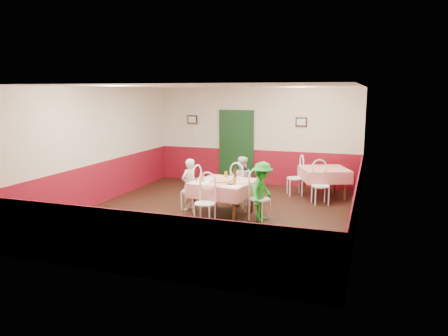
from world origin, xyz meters
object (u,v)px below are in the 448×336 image
(chair_left, at_px, (191,191))
(chair_second_b, at_px, (321,186))
(chair_near, at_px, (205,204))
(chair_second_a, at_px, (295,178))
(diner_left, at_px, (189,184))
(glass_c, at_px, (226,174))
(diner_far, at_px, (241,181))
(main_table, at_px, (224,198))
(wallet, at_px, (230,184))
(beer_bottle, at_px, (235,173))
(glass_b, at_px, (234,181))
(glass_a, at_px, (202,179))
(diner_right, at_px, (262,191))
(second_table, at_px, (324,183))
(chair_far, at_px, (240,187))
(pizza, at_px, (222,181))
(chair_right, at_px, (260,199))

(chair_left, xyz_separation_m, chair_second_b, (2.74, 1.49, 0.00))
(chair_near, height_order, chair_second_a, same)
(chair_left, xyz_separation_m, diner_left, (-0.05, 0.01, 0.14))
(glass_c, relative_size, diner_far, 0.11)
(main_table, height_order, wallet, wallet)
(chair_near, bearing_deg, diner_left, 128.49)
(main_table, xyz_separation_m, beer_bottle, (0.13, 0.39, 0.50))
(chair_second_a, relative_size, diner_far, 0.76)
(glass_b, bearing_deg, chair_second_a, 72.69)
(main_table, xyz_separation_m, glass_a, (-0.42, -0.21, 0.45))
(diner_far, relative_size, diner_right, 0.95)
(beer_bottle, bearing_deg, second_table, 48.23)
(chair_second_b, distance_m, glass_a, 2.98)
(main_table, bearing_deg, chair_second_a, 64.06)
(second_table, bearing_deg, chair_second_b, -90.00)
(chair_far, xyz_separation_m, wallet, (0.12, -1.16, 0.32))
(diner_far, bearing_deg, diner_left, 31.16)
(main_table, bearing_deg, second_table, 51.23)
(chair_second_a, relative_size, wallet, 8.18)
(chair_near, relative_size, beer_bottle, 3.78)
(glass_b, bearing_deg, glass_a, 174.61)
(chair_far, height_order, diner_far, diner_far)
(second_table, bearing_deg, chair_second_a, 180.00)
(chair_near, relative_size, diner_left, 0.76)
(glass_c, relative_size, wallet, 1.18)
(chair_near, height_order, diner_far, diner_far)
(main_table, relative_size, pizza, 2.96)
(chair_second_b, bearing_deg, main_table, -162.46)
(chair_left, bearing_deg, glass_b, 79.96)
(glass_b, relative_size, wallet, 1.34)
(main_table, relative_size, chair_second_a, 1.36)
(chair_far, distance_m, glass_a, 1.24)
(second_table, xyz_separation_m, glass_b, (-1.58, -2.65, 0.46))
(glass_a, distance_m, beer_bottle, 0.82)
(chair_far, distance_m, chair_second_a, 1.84)
(chair_left, height_order, wallet, chair_left)
(glass_a, relative_size, glass_c, 0.99)
(chair_far, xyz_separation_m, diner_far, (0.01, 0.05, 0.14))
(chair_far, distance_m, pizza, 0.96)
(diner_far, bearing_deg, chair_far, 76.16)
(second_table, height_order, chair_second_b, chair_second_b)
(chair_left, xyz_separation_m, chair_second_a, (1.99, 2.24, 0.00))
(main_table, distance_m, chair_left, 0.85)
(glass_a, bearing_deg, chair_far, 62.64)
(glass_c, bearing_deg, glass_a, -115.72)
(chair_right, bearing_deg, second_table, -5.94)
(glass_a, bearing_deg, wallet, -8.74)
(chair_far, xyz_separation_m, chair_near, (-0.25, -1.68, 0.00))
(chair_far, height_order, beer_bottle, beer_bottle)
(second_table, bearing_deg, chair_far, -139.34)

